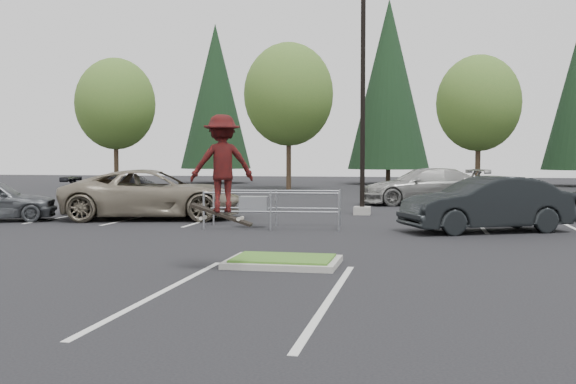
% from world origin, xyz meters
% --- Properties ---
extents(ground, '(120.00, 120.00, 0.00)m').
position_xyz_m(ground, '(0.00, 0.00, 0.00)').
color(ground, black).
rests_on(ground, ground).
extents(grass_median, '(2.20, 1.60, 0.16)m').
position_xyz_m(grass_median, '(0.00, 0.00, 0.08)').
color(grass_median, gray).
rests_on(grass_median, ground).
extents(stall_lines, '(22.62, 17.60, 0.01)m').
position_xyz_m(stall_lines, '(-1.35, 6.02, 0.00)').
color(stall_lines, silver).
rests_on(stall_lines, ground).
extents(light_pole, '(0.70, 0.60, 10.12)m').
position_xyz_m(light_pole, '(0.50, 12.00, 4.56)').
color(light_pole, gray).
rests_on(light_pole, ground).
extents(decid_a, '(5.44, 5.44, 8.91)m').
position_xyz_m(decid_a, '(-18.01, 30.03, 5.58)').
color(decid_a, '#38281C').
rests_on(decid_a, ground).
extents(decid_b, '(5.89, 5.89, 9.64)m').
position_xyz_m(decid_b, '(-6.01, 30.53, 6.04)').
color(decid_b, '#38281C').
rests_on(decid_b, ground).
extents(decid_c, '(5.12, 5.12, 8.38)m').
position_xyz_m(decid_c, '(5.99, 29.83, 5.25)').
color(decid_c, '#38281C').
rests_on(decid_c, ground).
extents(conif_a, '(5.72, 5.72, 13.00)m').
position_xyz_m(conif_a, '(-14.00, 40.00, 7.10)').
color(conif_a, '#38281C').
rests_on(conif_a, ground).
extents(conif_b, '(6.38, 6.38, 14.50)m').
position_xyz_m(conif_b, '(0.00, 40.50, 7.85)').
color(conif_b, '#38281C').
rests_on(conif_b, ground).
extents(cart_corral, '(4.17, 1.85, 1.15)m').
position_xyz_m(cart_corral, '(-2.17, 6.74, 0.72)').
color(cart_corral, '#96999E').
rests_on(cart_corral, ground).
extents(skateboarder, '(1.35, 1.11, 2.08)m').
position_xyz_m(skateboarder, '(-0.97, -1.00, 2.02)').
color(skateboarder, black).
rests_on(skateboarder, ground).
extents(car_l_tan, '(6.68, 4.23, 1.72)m').
position_xyz_m(car_l_tan, '(-6.50, 8.83, 0.86)').
color(car_l_tan, gray).
rests_on(car_l_tan, ground).
extents(car_l_black, '(5.39, 3.12, 1.47)m').
position_xyz_m(car_l_black, '(-8.00, 10.56, 0.73)').
color(car_l_black, black).
rests_on(car_l_black, ground).
extents(car_r_charc, '(5.10, 3.56, 1.59)m').
position_xyz_m(car_r_charc, '(4.50, 7.00, 0.80)').
color(car_r_charc, black).
rests_on(car_r_charc, ground).
extents(car_far_silver, '(6.13, 4.17, 1.65)m').
position_xyz_m(car_far_silver, '(2.82, 18.00, 0.82)').
color(car_far_silver, '#969691').
rests_on(car_far_silver, ground).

